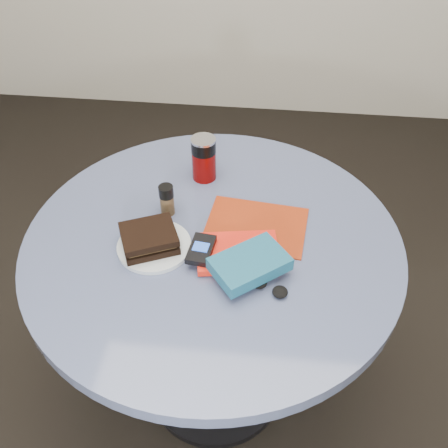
# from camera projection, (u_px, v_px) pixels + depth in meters

# --- Properties ---
(ground) EXTENTS (4.00, 4.00, 0.00)m
(ground) POSITION_uv_depth(u_px,v_px,m) (216.00, 383.00, 1.83)
(ground) COLOR black
(ground) RESTS_ON ground
(table) EXTENTS (1.00, 1.00, 0.75)m
(table) POSITION_uv_depth(u_px,v_px,m) (214.00, 278.00, 1.43)
(table) COLOR black
(table) RESTS_ON ground
(plate) EXTENTS (0.21, 0.21, 0.01)m
(plate) POSITION_uv_depth(u_px,v_px,m) (154.00, 246.00, 1.29)
(plate) COLOR silver
(plate) RESTS_ON table
(sandwich) EXTENTS (0.17, 0.16, 0.05)m
(sandwich) POSITION_uv_depth(u_px,v_px,m) (149.00, 238.00, 1.26)
(sandwich) COLOR black
(sandwich) RESTS_ON plate
(soda_can) EXTENTS (0.09, 0.09, 0.14)m
(soda_can) POSITION_uv_depth(u_px,v_px,m) (204.00, 158.00, 1.46)
(soda_can) COLOR #650605
(soda_can) RESTS_ON table
(pepper_grinder) EXTENTS (0.04, 0.04, 0.09)m
(pepper_grinder) POSITION_uv_depth(u_px,v_px,m) (167.00, 200.00, 1.36)
(pepper_grinder) COLOR #4B3720
(pepper_grinder) RESTS_ON table
(magazine) EXTENTS (0.29, 0.23, 0.00)m
(magazine) POSITION_uv_depth(u_px,v_px,m) (256.00, 226.00, 1.35)
(magazine) COLOR maroon
(magazine) RESTS_ON table
(red_book) EXTENTS (0.23, 0.17, 0.02)m
(red_book) POSITION_uv_depth(u_px,v_px,m) (238.00, 252.00, 1.26)
(red_book) COLOR red
(red_book) RESTS_ON magazine
(novel) EXTENTS (0.21, 0.20, 0.03)m
(novel) POSITION_uv_depth(u_px,v_px,m) (250.00, 264.00, 1.20)
(novel) COLOR navy
(novel) RESTS_ON red_book
(mp3_player) EXTENTS (0.07, 0.11, 0.02)m
(mp3_player) POSITION_uv_depth(u_px,v_px,m) (201.00, 249.00, 1.24)
(mp3_player) COLOR black
(mp3_player) RESTS_ON red_book
(headphones) EXTENTS (0.10, 0.07, 0.02)m
(headphones) POSITION_uv_depth(u_px,v_px,m) (270.00, 287.00, 1.18)
(headphones) COLOR black
(headphones) RESTS_ON table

